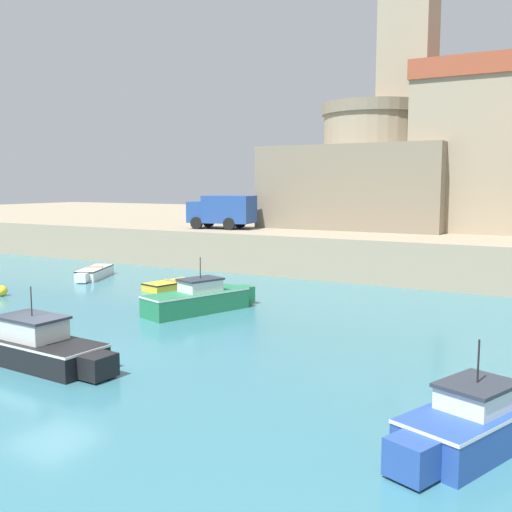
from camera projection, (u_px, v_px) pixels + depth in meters
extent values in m
plane|color=teal|center=(52.00, 363.00, 18.14)|extent=(200.00, 200.00, 0.00)
cube|color=gray|center=(404.00, 233.00, 50.99)|extent=(120.00, 40.00, 2.41)
cube|color=#237A4C|center=(196.00, 302.00, 25.28)|extent=(2.90, 4.83, 0.89)
cube|color=#237A4C|center=(244.00, 294.00, 27.01)|extent=(0.99, 0.89, 0.75)
cube|color=white|center=(196.00, 293.00, 25.23)|extent=(2.93, 4.88, 0.07)
cube|color=silver|center=(200.00, 286.00, 25.34)|extent=(1.57, 1.89, 0.47)
cube|color=#2D333D|center=(200.00, 279.00, 25.31)|extent=(1.69, 2.04, 0.08)
cylinder|color=black|center=(200.00, 268.00, 25.25)|extent=(0.04, 0.04, 0.90)
cube|color=black|center=(28.00, 349.00, 18.31)|extent=(5.54, 1.98, 0.76)
cube|color=black|center=(98.00, 366.00, 16.63)|extent=(0.80, 0.95, 0.65)
cube|color=white|center=(27.00, 338.00, 18.27)|extent=(5.59, 2.00, 0.07)
cube|color=silver|center=(33.00, 328.00, 18.08)|extent=(1.98, 1.35, 0.61)
cube|color=#2D333D|center=(32.00, 317.00, 18.04)|extent=(2.15, 1.45, 0.08)
cylinder|color=black|center=(31.00, 301.00, 17.98)|extent=(0.04, 0.04, 0.90)
cube|color=#284C9E|center=(481.00, 424.00, 12.50)|extent=(2.87, 4.42, 0.84)
cube|color=#284C9E|center=(411.00, 458.00, 10.95)|extent=(1.02, 0.93, 0.72)
cube|color=white|center=(481.00, 407.00, 12.45)|extent=(2.90, 4.47, 0.07)
cube|color=silver|center=(477.00, 397.00, 12.29)|extent=(1.58, 1.76, 0.45)
cube|color=#2D333D|center=(477.00, 384.00, 12.26)|extent=(1.69, 1.90, 0.08)
cylinder|color=black|center=(478.00, 361.00, 12.20)|extent=(0.04, 0.04, 0.90)
cube|color=yellow|center=(171.00, 285.00, 30.84)|extent=(1.87, 2.98, 0.41)
cube|color=yellow|center=(195.00, 281.00, 32.06)|extent=(0.82, 0.72, 0.35)
cube|color=black|center=(171.00, 282.00, 30.82)|extent=(1.89, 3.01, 0.07)
cube|color=#997F5B|center=(171.00, 281.00, 30.81)|extent=(1.11, 0.44, 0.08)
cube|color=white|center=(95.00, 273.00, 34.60)|extent=(2.36, 3.51, 0.58)
cube|color=white|center=(82.00, 278.00, 32.70)|extent=(0.76, 0.70, 0.50)
cube|color=black|center=(95.00, 268.00, 34.57)|extent=(2.39, 3.55, 0.07)
cube|color=#997F5B|center=(95.00, 267.00, 34.56)|extent=(0.94, 0.56, 0.08)
cube|color=black|center=(106.00, 267.00, 36.37)|extent=(0.26, 0.26, 0.36)
sphere|color=yellow|center=(2.00, 291.00, 28.97)|extent=(0.52, 0.52, 0.52)
cube|color=gray|center=(499.00, 160.00, 42.00)|extent=(8.42, 16.82, 9.24)
cube|color=#9E472D|center=(503.00, 84.00, 41.37)|extent=(8.58, 17.16, 1.20)
cube|color=gray|center=(407.00, 111.00, 42.32)|extent=(3.49, 3.49, 16.15)
cube|color=gray|center=(372.00, 187.00, 43.05)|extent=(12.42, 12.42, 5.49)
cylinder|color=gray|center=(373.00, 171.00, 42.91)|extent=(7.00, 7.00, 7.82)
cylinder|color=gray|center=(374.00, 110.00, 42.39)|extent=(7.35, 7.35, 0.80)
cube|color=#234793|center=(229.00, 209.00, 39.76)|extent=(3.50, 2.60, 1.80)
cube|color=#234793|center=(201.00, 212.00, 40.48)|extent=(1.61, 2.19, 1.40)
cube|color=#334756|center=(195.00, 209.00, 40.61)|extent=(0.42, 1.79, 0.70)
cylinder|color=black|center=(197.00, 223.00, 39.64)|extent=(0.84, 0.41, 0.80)
cylinder|color=black|center=(209.00, 221.00, 41.41)|extent=(0.84, 0.41, 0.80)
cylinder|color=black|center=(229.00, 224.00, 38.84)|extent=(0.84, 0.41, 0.80)
cylinder|color=black|center=(240.00, 222.00, 40.62)|extent=(0.84, 0.41, 0.80)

